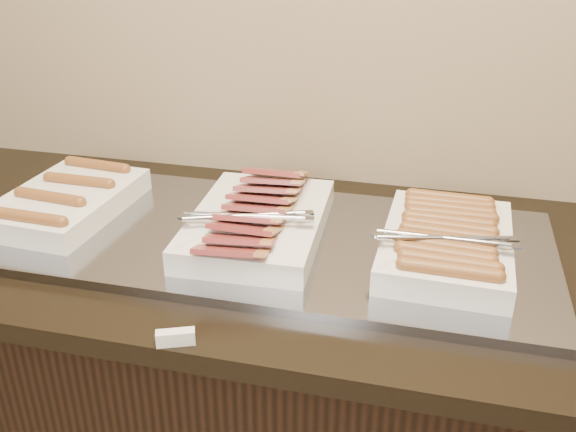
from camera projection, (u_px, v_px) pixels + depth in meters
The scene contains 6 objects.
counter at pixel (251, 403), 1.55m from camera, with size 2.06×0.76×0.90m.
warming_tray at pixel (258, 238), 1.34m from camera, with size 1.20×0.50×0.02m, color gray.
dish_left at pixel (67, 201), 1.42m from camera, with size 0.25×0.36×0.07m.
dish_center at pixel (257, 221), 1.32m from camera, with size 0.28×0.42×0.09m.
dish_right at pixel (447, 241), 1.24m from camera, with size 0.27×0.37×0.08m.
label_holder at pixel (176, 337), 1.03m from camera, with size 0.06×0.02×0.03m, color silver.
Camera 1 is at (0.37, 1.00, 1.55)m, focal length 40.00 mm.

